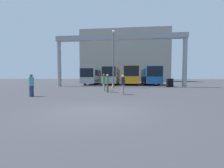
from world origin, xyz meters
TOP-DOWN VIEW (x-y plane):
  - ground_plane at (0.00, 0.00)m, footprint 200.00×200.00m
  - building_backdrop at (0.00, 44.45)m, footprint 27.06×12.00m
  - overhead_gantry at (0.00, 15.66)m, footprint 18.81×0.80m
  - bus_slot_0 at (-5.41, 23.30)m, footprint 2.46×11.25m
  - bus_slot_1 at (-1.80, 22.68)m, footprint 2.49×10.03m
  - bus_slot_2 at (1.80, 22.92)m, footprint 2.60×10.51m
  - bus_slot_3 at (5.41, 23.38)m, footprint 2.60×11.41m
  - pedestrian_far_center at (-5.65, 4.06)m, footprint 0.34×0.34m
  - pedestrian_mid_right at (0.92, 6.04)m, footprint 0.33×0.33m
  - pedestrian_near_right at (-0.58, 7.73)m, footprint 0.35×0.35m
  - pedestrian_mid_left at (-1.19, 9.31)m, footprint 0.37×0.37m
  - traffic_cone at (-0.69, 13.50)m, footprint 0.42×0.42m
  - tire_stack at (7.33, 16.35)m, footprint 1.04×1.04m
  - lamp_post at (-0.54, 12.95)m, footprint 0.36×0.36m

SIDE VIEW (x-z plane):
  - ground_plane at x=0.00m, z-range 0.00..0.00m
  - traffic_cone at x=-0.69m, z-range 0.00..0.64m
  - tire_stack at x=7.33m, z-range 0.00..1.20m
  - pedestrian_mid_right at x=0.92m, z-range 0.05..1.65m
  - pedestrian_far_center at x=-5.65m, z-range 0.05..1.70m
  - pedestrian_near_right at x=-0.58m, z-range 0.05..1.75m
  - pedestrian_mid_left at x=-1.19m, z-range 0.05..1.81m
  - bus_slot_0 at x=-5.41m, z-range 0.23..3.19m
  - bus_slot_3 at x=5.41m, z-range 0.24..3.43m
  - bus_slot_1 at x=-1.80m, z-range 0.24..3.46m
  - bus_slot_2 at x=1.80m, z-range 0.25..3.55m
  - lamp_post at x=-0.54m, z-range 0.36..7.70m
  - overhead_gantry at x=0.00m, z-range 2.20..9.68m
  - building_backdrop at x=0.00m, z-range 0.00..15.87m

